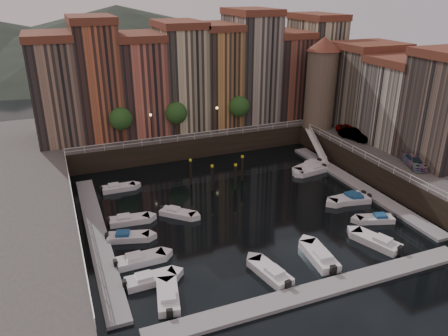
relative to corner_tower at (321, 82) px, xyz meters
name	(u,v)px	position (x,y,z in m)	size (l,w,h in m)	color
ground	(238,205)	(-20.00, -14.50, -10.19)	(200.00, 200.00, 0.00)	black
quay_far	(176,130)	(-20.00, 11.50, -8.69)	(80.00, 20.00, 3.00)	black
quay_right	(435,165)	(8.00, -16.50, -8.69)	(20.00, 36.00, 3.00)	black
dock_left	(97,235)	(-36.20, -15.50, -10.02)	(2.00, 28.00, 0.35)	gray
dock_right	(357,185)	(-3.80, -15.50, -10.02)	(2.00, 28.00, 0.35)	gray
dock_near	(319,290)	(-20.00, -31.50, -10.02)	(30.00, 2.00, 0.35)	gray
mountains	(109,38)	(-18.28, 95.50, -2.28)	(145.00, 100.00, 18.00)	#2D382D
far_terrace	(198,74)	(-16.69, 9.00, 0.76)	(48.70, 10.30, 17.50)	#896C57
right_terrace	(405,97)	(6.50, -10.70, -0.64)	(9.30, 24.30, 14.00)	#716655
corner_tower	(321,82)	(0.00, 0.00, 0.00)	(5.20, 5.20, 13.80)	#6B5B4C
promenade_trees	(181,113)	(-21.33, 3.70, -3.61)	(21.20, 3.20, 5.20)	black
street_lamps	(185,119)	(-21.00, 2.70, -4.30)	(10.36, 0.36, 4.18)	black
railings	(223,160)	(-20.00, -9.62, -6.41)	(36.08, 34.04, 0.52)	white
gangway	(317,144)	(-2.90, -4.50, -8.28)	(2.78, 8.32, 3.73)	white
mooring_pilings	(220,174)	(-20.07, -8.94, -8.54)	(6.99, 3.91, 3.78)	black
boat_left_0	(149,279)	(-32.94, -25.02, -9.84)	(4.59, 1.78, 1.05)	silver
boat_left_1	(140,260)	(-33.12, -21.78, -9.83)	(4.74, 1.85, 1.08)	silver
boat_left_2	(128,237)	(-33.43, -17.37, -9.86)	(4.47, 2.67, 1.00)	silver
boat_left_3	(128,220)	(-32.71, -13.97, -9.85)	(4.57, 2.01, 1.03)	silver
boat_left_4	(118,188)	(-32.45, -5.31, -9.86)	(4.31, 1.59, 0.99)	silver
boat_right_0	(376,219)	(-7.67, -23.71, -9.87)	(4.26, 2.65, 0.96)	silver
boat_right_1	(348,199)	(-7.53, -18.63, -9.82)	(4.91, 2.02, 1.12)	silver
boat_right_2	(352,200)	(-7.26, -19.01, -9.84)	(4.74, 2.48, 1.06)	silver
boat_right_3	(312,171)	(-6.86, -9.68, -9.84)	(4.69, 2.26, 1.05)	silver
boat_right_4	(309,167)	(-6.59, -8.40, -9.80)	(5.24, 3.40, 1.18)	silver
boat_near_0	(168,297)	(-32.06, -27.82, -9.83)	(2.58, 4.86, 1.09)	silver
boat_near_1	(271,273)	(-22.81, -28.09, -9.82)	(2.66, 5.02, 1.12)	silver
boat_near_2	(320,256)	(-17.42, -27.61, -9.79)	(2.36, 5.30, 1.20)	silver
boat_near_3	(377,242)	(-10.73, -27.53, -9.80)	(3.41, 5.18, 1.17)	silver
car_a	(350,131)	(2.00, -5.71, -6.39)	(1.89, 4.70, 1.60)	gray
car_b	(354,135)	(1.36, -7.48, -6.43)	(1.62, 4.64, 1.53)	gray
car_c	(415,162)	(1.88, -18.69, -6.51)	(1.91, 4.70, 1.36)	gray
boat_extra_40	(177,213)	(-27.38, -14.36, -9.87)	(3.96, 3.85, 0.97)	silver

